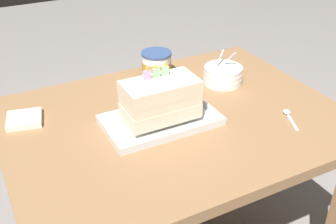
# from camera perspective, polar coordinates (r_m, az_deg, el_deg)

# --- Properties ---
(dining_table) EXTENTS (1.07, 0.80, 0.71)m
(dining_table) POSITION_cam_1_polar(r_m,az_deg,el_deg) (1.38, 0.94, -4.34)
(dining_table) COLOR olive
(dining_table) RESTS_ON ground_plane
(foil_tray) EXTENTS (0.35, 0.20, 0.02)m
(foil_tray) POSITION_cam_1_polar(r_m,az_deg,el_deg) (1.29, -1.01, -1.28)
(foil_tray) COLOR silver
(foil_tray) RESTS_ON dining_table
(birthday_cake) EXTENTS (0.23, 0.12, 0.17)m
(birthday_cake) POSITION_cam_1_polar(r_m,az_deg,el_deg) (1.25, -1.04, 1.77)
(birthday_cake) COLOR beige
(birthday_cake) RESTS_ON foil_tray
(bowl_stack) EXTENTS (0.14, 0.14, 0.12)m
(bowl_stack) POSITION_cam_1_polar(r_m,az_deg,el_deg) (1.54, 7.56, 5.09)
(bowl_stack) COLOR white
(bowl_stack) RESTS_ON dining_table
(ice_cream_tub) EXTENTS (0.11, 0.11, 0.10)m
(ice_cream_tub) POSITION_cam_1_polar(r_m,az_deg,el_deg) (1.56, -1.58, 6.50)
(ice_cream_tub) COLOR white
(ice_cream_tub) RESTS_ON dining_table
(serving_spoon_near_tray) EXTENTS (0.06, 0.12, 0.01)m
(serving_spoon_near_tray) POSITION_cam_1_polar(r_m,az_deg,el_deg) (1.38, 16.17, -0.28)
(serving_spoon_near_tray) COLOR silver
(serving_spoon_near_tray) RESTS_ON dining_table
(napkin_pile) EXTENTS (0.13, 0.12, 0.02)m
(napkin_pile) POSITION_cam_1_polar(r_m,az_deg,el_deg) (1.37, -19.14, -0.95)
(napkin_pile) COLOR silver
(napkin_pile) RESTS_ON dining_table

